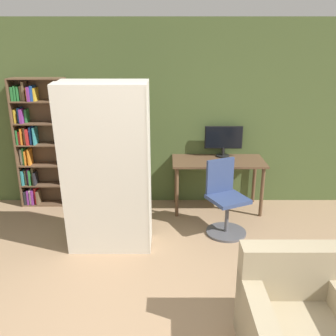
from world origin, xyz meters
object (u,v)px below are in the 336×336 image
Objects in this scene: armchair at (296,322)px; monitor at (222,139)px; bookshelf at (36,143)px; mattress_far at (108,166)px; office_chair at (224,204)px; mattress_near at (104,174)px.

monitor is at bearing 93.73° from armchair.
monitor is 0.65× the size of armchair.
mattress_far is (1.23, -1.19, 0.04)m from bookshelf.
bookshelf is at bearing 160.85° from office_chair.
monitor is 0.28× the size of mattress_near.
mattress_far is at bearing -169.20° from office_chair.
monitor is at bearing -0.34° from bookshelf.
armchair is at bearing -45.46° from bookshelf.
monitor is 0.29× the size of bookshelf.
mattress_near reaches higher than office_chair.
bookshelf is 0.95× the size of mattress_far.
monitor is 3.05m from armchair.
mattress_near is 2.37m from armchair.
mattress_near is 0.26m from mattress_far.
mattress_near is (-1.50, -1.44, -0.02)m from monitor.
monitor is 1.10m from office_chair.
office_chair is 0.51× the size of bookshelf.
monitor is at bearing 85.10° from office_chair.
bookshelf is (-2.66, 0.92, 0.56)m from office_chair.
bookshelf is 0.95× the size of mattress_near.
mattress_near reaches higher than monitor.
monitor reaches higher than office_chair.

